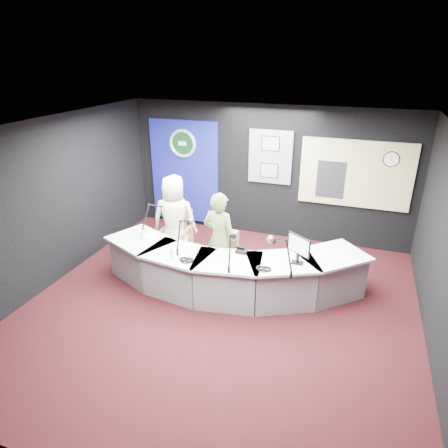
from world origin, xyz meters
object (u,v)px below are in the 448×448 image
(armchair_left, at_px, (175,234))
(person_woman, at_px, (220,240))
(broadcast_desk, at_px, (228,271))
(person_man, at_px, (174,219))
(armchair_right, at_px, (220,256))

(armchair_left, distance_m, person_woman, 1.24)
(broadcast_desk, xyz_separation_m, person_woman, (-0.21, 0.18, 0.46))
(person_man, distance_m, person_woman, 1.21)
(armchair_right, bearing_deg, broadcast_desk, -28.94)
(broadcast_desk, relative_size, person_man, 2.65)
(broadcast_desk, bearing_deg, armchair_right, 138.30)
(broadcast_desk, relative_size, armchair_right, 4.38)
(person_man, relative_size, person_woman, 1.02)
(person_man, xyz_separation_m, person_woman, (1.09, -0.52, -0.02))
(armchair_right, relative_size, person_man, 0.61)
(broadcast_desk, distance_m, armchair_left, 1.49)
(armchair_right, bearing_deg, person_man, 167.03)
(broadcast_desk, height_order, person_woman, person_woman)
(person_man, bearing_deg, armchair_left, 180.00)
(person_man, height_order, person_woman, person_man)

